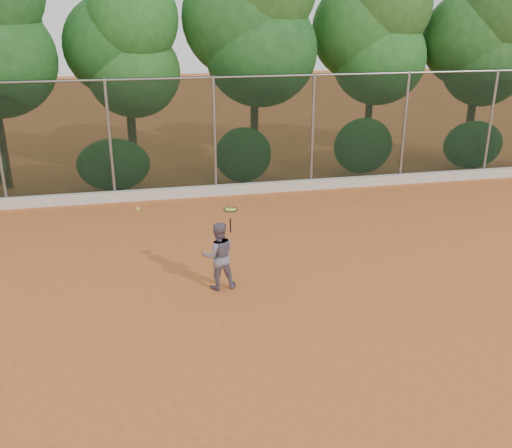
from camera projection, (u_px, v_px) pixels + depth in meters
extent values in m
plane|color=#C5662E|center=(266.00, 303.00, 10.99)|extent=(80.00, 80.00, 0.00)
cube|color=silver|center=(217.00, 190.00, 17.17)|extent=(24.00, 0.20, 0.30)
imported|color=slate|center=(218.00, 256.00, 11.34)|extent=(0.71, 0.56, 1.41)
cube|color=black|center=(215.00, 137.00, 16.76)|extent=(24.00, 0.01, 3.50)
cylinder|color=gray|center=(213.00, 77.00, 16.15)|extent=(24.00, 0.06, 0.06)
cylinder|color=gray|center=(110.00, 141.00, 16.20)|extent=(0.09, 0.09, 3.50)
cylinder|color=gray|center=(215.00, 137.00, 16.76)|extent=(0.09, 0.09, 3.50)
cylinder|color=gray|center=(313.00, 132.00, 17.33)|extent=(0.09, 0.09, 3.50)
cylinder|color=gray|center=(404.00, 128.00, 17.90)|extent=(0.09, 0.09, 3.50)
cylinder|color=gray|center=(490.00, 125.00, 18.46)|extent=(0.09, 0.09, 3.50)
cylinder|color=#422919|center=(2.00, 142.00, 17.42)|extent=(0.24, 0.24, 2.90)
cylinder|color=#3B2716|center=(133.00, 142.00, 18.61)|extent=(0.28, 0.28, 2.40)
ellipsoid|color=#255D20|center=(134.00, 73.00, 17.77)|extent=(2.90, 2.40, 2.80)
ellipsoid|color=#1B4F1B|center=(115.00, 45.00, 17.66)|extent=(3.20, 2.70, 3.10)
ellipsoid|color=#215F20|center=(133.00, 18.00, 17.03)|extent=(2.70, 2.30, 2.90)
cylinder|color=#482A1B|center=(254.00, 129.00, 18.98)|extent=(0.26, 0.26, 3.00)
ellipsoid|color=#2C702A|center=(261.00, 51.00, 18.03)|extent=(3.60, 3.00, 3.50)
ellipsoid|color=#2F722B|center=(244.00, 18.00, 17.85)|extent=(3.90, 3.20, 3.80)
cylinder|color=#412D19|center=(368.00, 128.00, 19.99)|extent=(0.24, 0.24, 2.70)
ellipsoid|color=#225F20|center=(379.00, 58.00, 19.10)|extent=(3.20, 2.70, 3.10)
ellipsoid|color=#20551D|center=(364.00, 30.00, 18.95)|extent=(3.50, 2.90, 3.40)
ellipsoid|color=#26531C|center=(387.00, 4.00, 18.42)|extent=(3.00, 2.50, 3.10)
cylinder|color=#3D2917|center=(469.00, 128.00, 20.36)|extent=(0.28, 0.28, 2.50)
ellipsoid|color=#2E6426|center=(485.00, 64.00, 19.50)|extent=(3.00, 2.50, 2.90)
ellipsoid|color=#2E6827|center=(470.00, 39.00, 19.40)|extent=(3.30, 2.80, 3.20)
ellipsoid|color=#2F6125|center=(496.00, 14.00, 18.86)|extent=(2.80, 2.40, 3.00)
ellipsoid|color=#2D6C29|center=(114.00, 165.00, 17.25)|extent=(2.20, 1.16, 1.60)
ellipsoid|color=#266225|center=(243.00, 155.00, 17.97)|extent=(1.80, 1.04, 1.76)
ellipsoid|color=#2B722D|center=(363.00, 146.00, 18.69)|extent=(2.00, 1.10, 1.84)
ellipsoid|color=#286B2A|center=(473.00, 145.00, 19.50)|extent=(2.16, 1.12, 1.64)
cylinder|color=black|center=(230.00, 226.00, 11.04)|extent=(0.04, 0.04, 0.29)
torus|color=black|center=(231.00, 210.00, 10.85)|extent=(0.32, 0.32, 0.02)
cylinder|color=#A9CE3C|center=(231.00, 210.00, 10.85)|extent=(0.28, 0.28, 0.00)
sphere|color=#CAD831|center=(138.00, 209.00, 11.22)|extent=(0.07, 0.07, 0.07)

